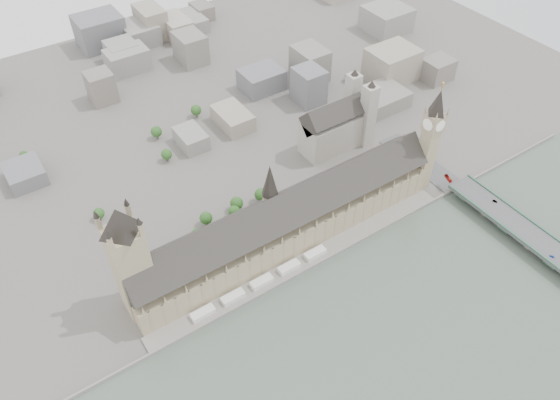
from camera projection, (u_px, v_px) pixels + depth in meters
ground at (299, 256)px, 432.85m from camera, size 900.00×900.00×0.00m
embankment_wall at (311, 267)px, 422.89m from camera, size 600.00×1.50×3.00m
river_terrace at (305, 262)px, 427.70m from camera, size 270.00×15.00×2.00m
terrace_tents at (262, 282)px, 409.91m from camera, size 118.00×7.00×4.00m
palace_of_westminster at (286, 222)px, 428.71m from camera, size 265.00×40.73×55.44m
elizabeth_tower at (431, 133)px, 452.22m from camera, size 17.00×17.00×107.50m
victoria_tower at (129, 257)px, 361.00m from camera, size 30.00×30.00×100.00m
central_tower at (270, 189)px, 403.87m from camera, size 13.00×13.00×48.00m
westminster_bridge at (525, 235)px, 442.04m from camera, size 25.00×325.00×10.25m
westminster_abbey at (337, 125)px, 516.13m from camera, size 68.00×36.00×64.00m
city_skyline_inland at (163, 93)px, 565.16m from camera, size 720.00×360.00×38.00m
park_trees at (249, 210)px, 459.27m from camera, size 110.00×30.00×15.00m
red_bus_north at (448, 178)px, 481.84m from camera, size 5.18×10.06×2.74m
car_blue at (552, 256)px, 418.63m from camera, size 2.53×3.98×1.26m
car_silver at (495, 201)px, 462.14m from camera, size 2.67×4.08×1.27m
car_approach at (430, 154)px, 507.28m from camera, size 2.25×5.29×1.52m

